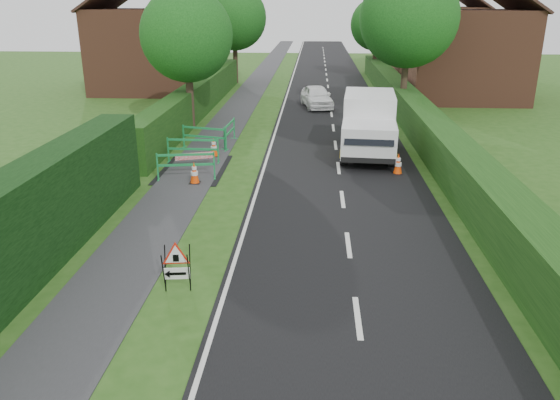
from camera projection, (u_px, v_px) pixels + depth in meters
name	position (u px, v px, depth m)	size (l,w,h in m)	color
ground	(228.00, 343.00, 10.27)	(120.00, 120.00, 0.00)	#274F16
road_surface	(327.00, 82.00, 42.90)	(6.00, 90.00, 0.02)	black
footpath	(258.00, 81.00, 43.23)	(2.00, 90.00, 0.02)	#2D2D30
hedge_west_far	(200.00, 113.00, 31.17)	(1.00, 24.00, 1.80)	#14380F
hedge_east	(423.00, 141.00, 24.87)	(1.20, 50.00, 1.50)	#14380F
house_west	(150.00, 48.00, 37.97)	(7.50, 7.40, 7.88)	brown
house_east_a	(464.00, 53.00, 34.84)	(7.50, 7.40, 7.88)	brown
house_east_b	(435.00, 38.00, 47.90)	(7.50, 7.40, 7.88)	brown
tree_nw	(187.00, 35.00, 25.86)	(4.40, 4.40, 6.70)	#2D2116
tree_ne	(409.00, 18.00, 28.71)	(5.20, 5.20, 7.79)	#2D2116
tree_fw	(234.00, 18.00, 40.73)	(4.80, 4.80, 7.24)	#2D2116
tree_fe	(377.00, 24.00, 44.03)	(4.20, 4.20, 6.33)	#2D2116
triangle_sign	(175.00, 263.00, 11.82)	(0.77, 0.77, 1.01)	black
works_van	(369.00, 123.00, 22.49)	(2.50, 5.44, 2.41)	silver
traffic_cone_0	(398.00, 164.00, 20.09)	(0.38, 0.38, 0.79)	black
traffic_cone_1	(392.00, 144.00, 22.92)	(0.38, 0.38, 0.79)	black
traffic_cone_2	(393.00, 135.00, 24.38)	(0.38, 0.38, 0.79)	black
traffic_cone_3	(194.00, 173.00, 19.04)	(0.38, 0.38, 0.79)	black
traffic_cone_4	(214.00, 147.00, 22.33)	(0.38, 0.38, 0.79)	black
ped_barrier_0	(186.00, 163.00, 19.38)	(2.09, 0.68, 1.00)	#188742
ped_barrier_1	(193.00, 147.00, 21.43)	(2.07, 0.39, 1.00)	#188742
ped_barrier_2	(204.00, 135.00, 23.36)	(2.08, 0.86, 1.00)	#188742
ped_barrier_3	(229.00, 130.00, 24.18)	(0.48, 2.08, 1.00)	#188742
redwhite_plank	(195.00, 167.00, 21.03)	(1.50, 0.04, 0.25)	red
hatchback_car	(317.00, 97.00, 32.57)	(1.53, 3.79, 1.29)	white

